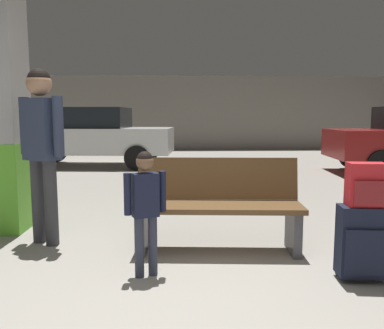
{
  "coord_description": "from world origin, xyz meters",
  "views": [
    {
      "loc": [
        0.09,
        -2.37,
        1.3
      ],
      "look_at": [
        0.25,
        1.3,
        0.85
      ],
      "focal_mm": 37.08,
      "sensor_mm": 36.0,
      "label": 1
    }
  ],
  "objects_px": {
    "backpack_bright": "(366,185)",
    "child": "(145,200)",
    "suitcase": "(363,242)",
    "bench": "(218,205)",
    "parked_car_far": "(91,135)",
    "adult": "(42,137)"
  },
  "relations": [
    {
      "from": "backpack_bright",
      "to": "child",
      "type": "bearing_deg",
      "value": 174.26
    },
    {
      "from": "suitcase",
      "to": "backpack_bright",
      "type": "height_order",
      "value": "backpack_bright"
    },
    {
      "from": "bench",
      "to": "backpack_bright",
      "type": "distance_m",
      "value": 1.37
    },
    {
      "from": "bench",
      "to": "child",
      "type": "xyz_separation_m",
      "value": [
        -0.65,
        -0.63,
        0.19
      ]
    },
    {
      "from": "child",
      "to": "suitcase",
      "type": "bearing_deg",
      "value": -5.72
    },
    {
      "from": "suitcase",
      "to": "backpack_bright",
      "type": "bearing_deg",
      "value": -107.64
    },
    {
      "from": "suitcase",
      "to": "parked_car_far",
      "type": "height_order",
      "value": "parked_car_far"
    },
    {
      "from": "suitcase",
      "to": "backpack_bright",
      "type": "relative_size",
      "value": 1.78
    },
    {
      "from": "bench",
      "to": "adult",
      "type": "xyz_separation_m",
      "value": [
        -1.74,
        0.25,
        0.65
      ]
    },
    {
      "from": "child",
      "to": "parked_car_far",
      "type": "relative_size",
      "value": 0.24
    },
    {
      "from": "bench",
      "to": "parked_car_far",
      "type": "xyz_separation_m",
      "value": [
        -2.59,
        6.62,
        0.36
      ]
    },
    {
      "from": "backpack_bright",
      "to": "adult",
      "type": "height_order",
      "value": "adult"
    },
    {
      "from": "child",
      "to": "adult",
      "type": "xyz_separation_m",
      "value": [
        -1.09,
        0.88,
        0.46
      ]
    },
    {
      "from": "bench",
      "to": "adult",
      "type": "distance_m",
      "value": 1.88
    },
    {
      "from": "bench",
      "to": "adult",
      "type": "height_order",
      "value": "adult"
    },
    {
      "from": "backpack_bright",
      "to": "child",
      "type": "xyz_separation_m",
      "value": [
        -1.72,
        0.17,
        -0.14
      ]
    },
    {
      "from": "backpack_bright",
      "to": "child",
      "type": "height_order",
      "value": "child"
    },
    {
      "from": "adult",
      "to": "parked_car_far",
      "type": "relative_size",
      "value": 0.42
    },
    {
      "from": "parked_car_far",
      "to": "child",
      "type": "bearing_deg",
      "value": -74.99
    },
    {
      "from": "bench",
      "to": "backpack_bright",
      "type": "height_order",
      "value": "backpack_bright"
    },
    {
      "from": "suitcase",
      "to": "adult",
      "type": "relative_size",
      "value": 0.34
    },
    {
      "from": "backpack_bright",
      "to": "parked_car_far",
      "type": "height_order",
      "value": "parked_car_far"
    }
  ]
}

